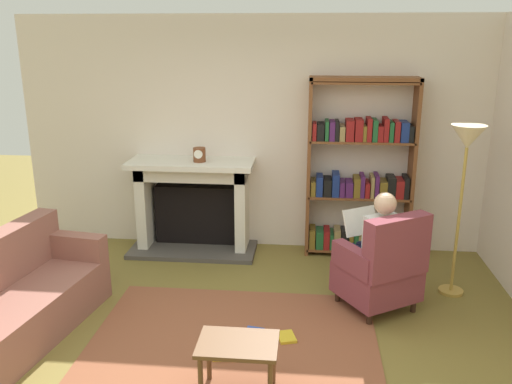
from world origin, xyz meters
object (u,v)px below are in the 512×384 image
at_px(bookshelf, 360,175).
at_px(seated_reader, 375,244).
at_px(floor_lamp, 466,153).
at_px(armchair_reading, 382,268).
at_px(mantel_clock, 199,155).
at_px(side_table, 238,351).
at_px(fireplace, 194,202).
at_px(sofa_floral, 16,300).

distance_m(bookshelf, seated_reader, 1.30).
bearing_deg(floor_lamp, armchair_reading, -150.30).
distance_m(mantel_clock, armchair_reading, 2.40).
relative_size(mantel_clock, side_table, 0.29).
distance_m(fireplace, armchair_reading, 2.43).
relative_size(mantel_clock, armchair_reading, 0.17).
height_order(bookshelf, seated_reader, bookshelf).
xyz_separation_m(fireplace, bookshelf, (1.92, 0.03, 0.37)).
bearing_deg(mantel_clock, sofa_floral, -121.63).
relative_size(mantel_clock, floor_lamp, 0.10).
bearing_deg(seated_reader, armchair_reading, 90.00).
xyz_separation_m(bookshelf, sofa_floral, (-3.02, -2.09, -0.63)).
relative_size(sofa_floral, side_table, 3.19).
bearing_deg(fireplace, seated_reader, -31.99).
xyz_separation_m(sofa_floral, side_table, (1.98, -0.63, 0.04)).
relative_size(sofa_floral, floor_lamp, 1.06).
bearing_deg(bookshelf, fireplace, -178.98).
height_order(armchair_reading, sofa_floral, armchair_reading).
distance_m(seated_reader, floor_lamp, 1.20).
height_order(fireplace, seated_reader, seated_reader).
xyz_separation_m(fireplace, armchair_reading, (2.03, -1.33, -0.15)).
xyz_separation_m(mantel_clock, floor_lamp, (2.68, -0.79, 0.25)).
bearing_deg(side_table, floor_lamp, 43.25).
xyz_separation_m(armchair_reading, side_table, (-1.15, -1.36, -0.06)).
distance_m(fireplace, mantel_clock, 0.61).
height_order(fireplace, side_table, fireplace).
relative_size(armchair_reading, sofa_floral, 0.54).
xyz_separation_m(bookshelf, floor_lamp, (0.86, -0.93, 0.48)).
bearing_deg(fireplace, floor_lamp, -17.82).
bearing_deg(mantel_clock, armchair_reading, -32.49).
bearing_deg(sofa_floral, armchair_reading, -68.34).
height_order(bookshelf, sofa_floral, bookshelf).
bearing_deg(sofa_floral, bookshelf, -46.81).
relative_size(fireplace, seated_reader, 1.29).
bearing_deg(armchair_reading, mantel_clock, -65.39).
height_order(seated_reader, sofa_floral, seated_reader).
xyz_separation_m(fireplace, side_table, (0.88, -2.69, -0.22)).
height_order(fireplace, mantel_clock, mantel_clock).
distance_m(fireplace, side_table, 2.84).
bearing_deg(seated_reader, bookshelf, -120.87).
xyz_separation_m(bookshelf, armchair_reading, (0.11, -1.36, -0.52)).
distance_m(side_table, floor_lamp, 2.83).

